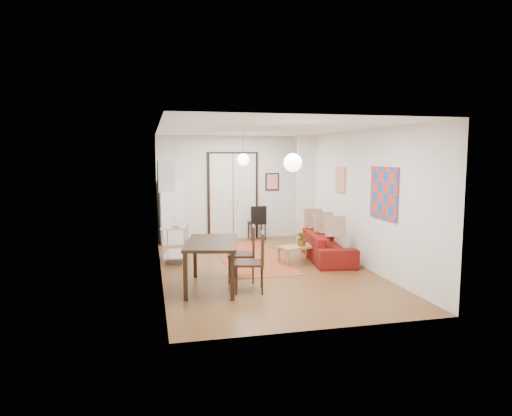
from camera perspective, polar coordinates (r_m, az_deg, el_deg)
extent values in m
plane|color=brown|center=(9.72, 0.84, -7.48)|extent=(7.00, 7.00, 0.00)
cube|color=white|center=(9.43, 0.88, 9.87)|extent=(4.20, 7.00, 0.02)
cube|color=silver|center=(12.87, -2.95, 2.57)|extent=(4.20, 0.02, 2.90)
cube|color=silver|center=(6.16, 8.83, -2.09)|extent=(4.20, 0.02, 2.90)
cube|color=silver|center=(9.18, -11.96, 0.74)|extent=(0.02, 7.00, 2.90)
cube|color=silver|center=(10.18, 12.40, 1.31)|extent=(0.02, 7.00, 2.90)
cube|color=white|center=(12.85, -2.90, 1.44)|extent=(1.44, 0.06, 2.50)
cube|color=silver|center=(12.43, 6.27, 2.39)|extent=(0.50, 0.10, 2.90)
cube|color=silver|center=(10.65, -11.24, 4.00)|extent=(0.35, 1.00, 0.70)
cube|color=red|center=(9.04, 15.71, 1.82)|extent=(0.05, 1.00, 1.00)
cube|color=#EFE4C7|center=(10.87, 10.51, 3.54)|extent=(0.05, 0.50, 0.60)
cube|color=red|center=(13.09, 2.04, 3.30)|extent=(0.40, 0.03, 0.50)
cube|color=#98633F|center=(11.14, -12.11, 4.35)|extent=(0.03, 0.44, 0.54)
sphere|color=white|center=(11.37, -1.61, 6.06)|extent=(0.30, 0.30, 0.30)
cylinder|color=black|center=(11.37, -1.61, 8.07)|extent=(0.01, 0.01, 0.50)
sphere|color=white|center=(7.50, 4.62, 5.68)|extent=(0.30, 0.30, 0.30)
cylinder|color=black|center=(7.50, 4.65, 8.74)|extent=(0.01, 0.01, 0.50)
cube|color=#AA4F2A|center=(10.74, -0.75, -6.07)|extent=(1.42, 3.74, 0.01)
imported|color=maroon|center=(10.52, 8.90, -4.71)|extent=(2.24, 1.13, 0.63)
cube|color=#A5844E|center=(10.15, 5.23, -4.85)|extent=(0.93, 0.67, 0.04)
cube|color=#A5844E|center=(9.91, 3.51, -6.21)|extent=(0.06, 0.06, 0.33)
cube|color=#A5844E|center=(10.14, 7.54, -5.96)|extent=(0.06, 0.06, 0.33)
cube|color=#A5844E|center=(10.26, 2.92, -5.76)|extent=(0.06, 0.06, 0.33)
cube|color=#A5844E|center=(10.48, 6.82, -5.53)|extent=(0.06, 0.06, 0.33)
imported|color=#327136|center=(10.15, 5.77, -3.72)|extent=(0.36, 0.39, 0.36)
cube|color=silver|center=(10.31, -10.06, -2.16)|extent=(0.68, 1.14, 0.04)
cube|color=silver|center=(10.43, -9.99, -5.67)|extent=(0.64, 1.10, 0.03)
cylinder|color=silver|center=(9.88, -11.18, -4.95)|extent=(0.04, 0.04, 0.81)
cylinder|color=silver|center=(9.91, -8.52, -4.87)|extent=(0.04, 0.04, 0.81)
cylinder|color=silver|center=(10.86, -11.38, -3.90)|extent=(0.04, 0.04, 0.81)
cylinder|color=silver|center=(10.89, -8.96, -3.83)|extent=(0.04, 0.04, 0.81)
imported|color=white|center=(10.01, -9.97, -2.18)|extent=(0.25, 0.25, 0.05)
imported|color=#4F9EAC|center=(10.54, -10.15, -1.39)|extent=(0.10, 0.10, 0.17)
cube|color=white|center=(12.39, -10.62, -0.50)|extent=(0.68, 0.68, 1.70)
cube|color=black|center=(8.15, -5.53, -4.36)|extent=(1.18, 1.68, 0.05)
cube|color=black|center=(7.52, -7.68, -8.69)|extent=(0.08, 0.08, 0.79)
cube|color=black|center=(7.62, -1.88, -8.41)|extent=(0.08, 0.08, 0.79)
cube|color=black|center=(8.89, -8.59, -6.28)|extent=(0.08, 0.08, 0.79)
cube|color=black|center=(8.98, -3.68, -6.08)|extent=(0.08, 0.08, 0.79)
cube|color=#371E11|center=(8.65, -1.86, -5.83)|extent=(0.59, 0.58, 0.04)
cube|color=#371E11|center=(8.82, -2.17, -3.72)|extent=(0.14, 0.48, 0.53)
cylinder|color=#371E11|center=(8.46, -2.97, -7.88)|extent=(0.03, 0.03, 0.50)
cylinder|color=#371E11|center=(8.54, -0.16, -7.73)|extent=(0.03, 0.03, 0.50)
cylinder|color=#371E11|center=(8.88, -3.49, -7.17)|extent=(0.03, 0.03, 0.50)
cylinder|color=#371E11|center=(8.96, -0.81, -7.04)|extent=(0.03, 0.03, 0.50)
cube|color=#371E11|center=(7.98, -0.86, -6.90)|extent=(0.59, 0.58, 0.04)
cube|color=#371E11|center=(8.14, -1.22, -4.59)|extent=(0.14, 0.48, 0.53)
cylinder|color=#371E11|center=(7.79, -2.04, -9.15)|extent=(0.03, 0.03, 0.50)
cylinder|color=#371E11|center=(7.88, 1.01, -8.97)|extent=(0.03, 0.03, 0.50)
cylinder|color=#371E11|center=(8.21, -2.65, -8.32)|extent=(0.03, 0.03, 0.50)
cylinder|color=#371E11|center=(8.30, 0.24, -8.16)|extent=(0.03, 0.03, 0.50)
cube|color=black|center=(12.77, 0.09, -1.87)|extent=(0.46, 0.46, 0.04)
cube|color=black|center=(12.93, -0.11, -0.62)|extent=(0.44, 0.06, 0.47)
cylinder|color=black|center=(12.58, -0.55, -3.09)|extent=(0.03, 0.03, 0.47)
cylinder|color=black|center=(12.67, 1.13, -3.03)|extent=(0.03, 0.03, 0.47)
cylinder|color=black|center=(12.95, -0.93, -2.81)|extent=(0.03, 0.03, 0.47)
cylinder|color=black|center=(13.03, 0.71, -2.75)|extent=(0.03, 0.03, 0.47)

